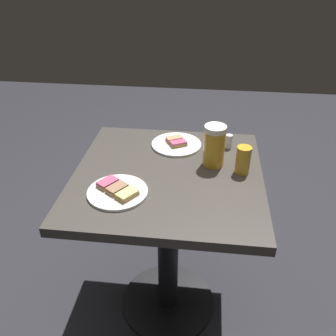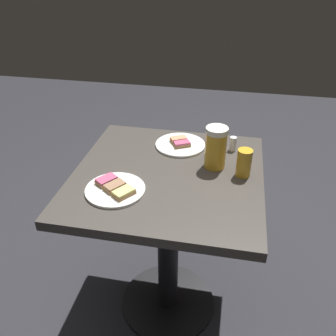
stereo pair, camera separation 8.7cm
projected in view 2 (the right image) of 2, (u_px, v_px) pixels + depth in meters
name	position (u px, v px, depth m)	size (l,w,h in m)	color
ground_plane	(168.00, 302.00, 1.73)	(6.00, 6.00, 0.00)	#28282D
cafe_table	(168.00, 210.00, 1.42)	(0.70, 0.70, 0.75)	black
plate_near	(115.00, 189.00, 1.23)	(0.21, 0.21, 0.03)	white
plate_far	(180.00, 144.00, 1.50)	(0.21, 0.21, 0.03)	white
beer_mug	(216.00, 147.00, 1.33)	(0.14, 0.08, 0.16)	gold
beer_glass_small	(244.00, 163.00, 1.29)	(0.05, 0.05, 0.11)	gold
salt_shaker	(233.00, 144.00, 1.46)	(0.03, 0.03, 0.06)	silver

